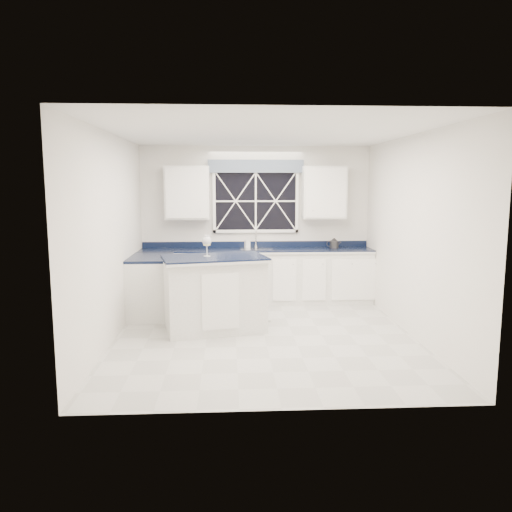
{
  "coord_description": "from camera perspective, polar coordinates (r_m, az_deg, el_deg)",
  "views": [
    {
      "loc": [
        -0.47,
        -6.53,
        2.05
      ],
      "look_at": [
        -0.09,
        0.4,
        1.04
      ],
      "focal_mm": 35.0,
      "sensor_mm": 36.0,
      "label": 1
    }
  ],
  "objects": [
    {
      "name": "faucet",
      "position": [
        8.74,
        -0.01,
        2.0
      ],
      "size": [
        0.05,
        0.2,
        0.3
      ],
      "color": "silver",
      "rests_on": "countertop"
    },
    {
      "name": "rug",
      "position": [
        7.87,
        -2.76,
        -6.78
      ],
      "size": [
        1.17,
        0.72,
        0.02
      ],
      "rotation": [
        0.0,
        0.0,
        -0.01
      ],
      "color": "beige",
      "rests_on": "ground"
    },
    {
      "name": "base_cabinets",
      "position": [
        8.47,
        -2.11,
        -2.65
      ],
      "size": [
        3.99,
        1.6,
        0.9
      ],
      "color": "white",
      "rests_on": "ground"
    },
    {
      "name": "kettle",
      "position": [
        8.8,
        8.9,
        1.45
      ],
      "size": [
        0.25,
        0.19,
        0.18
      ],
      "rotation": [
        0.0,
        0.0,
        -0.29
      ],
      "color": "#2C2C2E",
      "rests_on": "countertop"
    },
    {
      "name": "island",
      "position": [
        7.05,
        -4.74,
        -4.25
      ],
      "size": [
        1.55,
        1.13,
        1.05
      ],
      "rotation": [
        0.0,
        0.0,
        0.22
      ],
      "color": "white",
      "rests_on": "ground"
    },
    {
      "name": "upper_cabinets",
      "position": [
        8.62,
        0.02,
        7.26
      ],
      "size": [
        3.1,
        0.34,
        0.9
      ],
      "color": "white",
      "rests_on": "ground"
    },
    {
      "name": "countertop",
      "position": [
        8.57,
        0.07,
        0.67
      ],
      "size": [
        3.98,
        0.64,
        0.04
      ],
      "primitive_type": "cube",
      "color": "black",
      "rests_on": "base_cabinets"
    },
    {
      "name": "ground",
      "position": [
        6.86,
        0.98,
        -9.14
      ],
      "size": [
        4.5,
        4.5,
        0.0
      ],
      "primitive_type": "plane",
      "color": "beige",
      "rests_on": "ground"
    },
    {
      "name": "wine_glass",
      "position": [
        6.95,
        -5.64,
        1.63
      ],
      "size": [
        0.13,
        0.13,
        0.3
      ],
      "color": "silver",
      "rests_on": "island"
    },
    {
      "name": "window",
      "position": [
        8.75,
        -0.03,
        6.81
      ],
      "size": [
        1.65,
        0.09,
        1.26
      ],
      "color": "black",
      "rests_on": "ground"
    },
    {
      "name": "soap_bottle",
      "position": [
        8.76,
        -0.99,
        1.56
      ],
      "size": [
        0.11,
        0.11,
        0.18
      ],
      "primitive_type": "imported",
      "rotation": [
        0.0,
        0.0,
        0.38
      ],
      "color": "silver",
      "rests_on": "countertop"
    },
    {
      "name": "dishwasher",
      "position": [
        8.66,
        -7.23,
        -2.73
      ],
      "size": [
        0.6,
        0.58,
        0.82
      ],
      "primitive_type": "cube",
      "color": "black",
      "rests_on": "ground"
    },
    {
      "name": "back_wall",
      "position": [
        8.82,
        -0.04,
        3.7
      ],
      "size": [
        4.0,
        0.1,
        2.7
      ],
      "primitive_type": "cube",
      "color": "silver",
      "rests_on": "ground"
    }
  ]
}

